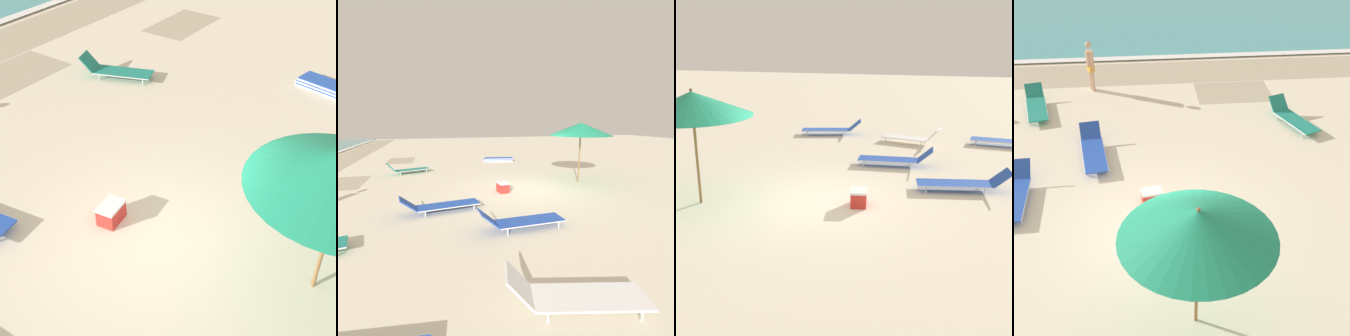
% 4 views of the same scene
% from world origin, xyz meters
% --- Properties ---
extents(ground_plane, '(60.00, 60.00, 0.16)m').
position_xyz_m(ground_plane, '(0.00, 0.01, -0.08)').
color(ground_plane, beige).
extents(beach_umbrella, '(2.57, 2.57, 2.58)m').
position_xyz_m(beach_umbrella, '(0.56, -2.41, 2.24)').
color(beach_umbrella, olive).
rests_on(beach_umbrella, ground_plane).
extents(lounger_stack, '(0.94, 1.96, 0.24)m').
position_xyz_m(lounger_stack, '(6.96, -0.50, 0.12)').
color(lounger_stack, blue).
rests_on(lounger_stack, ground_plane).
extents(sun_lounger_under_umbrella, '(0.93, 2.28, 0.53)m').
position_xyz_m(sun_lounger_under_umbrella, '(-1.61, 3.39, 0.21)').
color(sun_lounger_under_umbrella, blue).
rests_on(sun_lounger_under_umbrella, ground_plane).
extents(sun_lounger_beside_umbrella, '(1.08, 2.07, 0.60)m').
position_xyz_m(sun_lounger_beside_umbrella, '(-6.19, 1.74, 0.22)').
color(sun_lounger_beside_umbrella, white).
rests_on(sun_lounger_beside_umbrella, ground_plane).
extents(sun_lounger_mid_beach_solo, '(0.70, 2.14, 0.55)m').
position_xyz_m(sun_lounger_mid_beach_solo, '(-3.38, 1.53, 0.21)').
color(sun_lounger_mid_beach_solo, blue).
rests_on(sun_lounger_mid_beach_solo, ground_plane).
extents(sun_lounger_mid_beach_pair_b, '(1.27, 2.07, 0.60)m').
position_xyz_m(sun_lounger_mid_beach_pair_b, '(4.45, 4.75, 0.22)').
color(sun_lounger_mid_beach_pair_b, '#1E8475').
rests_on(sun_lounger_mid_beach_pair_b, ground_plane).
extents(cooler_box, '(0.54, 0.42, 0.37)m').
position_xyz_m(cooler_box, '(-0.08, 1.10, 0.19)').
color(cooler_box, red).
rests_on(cooler_box, ground_plane).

